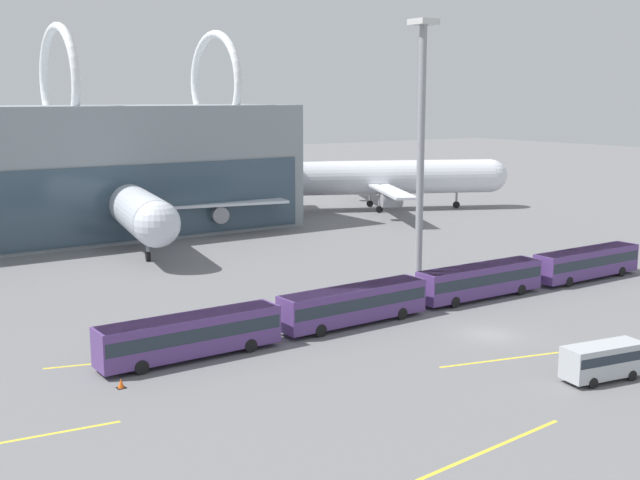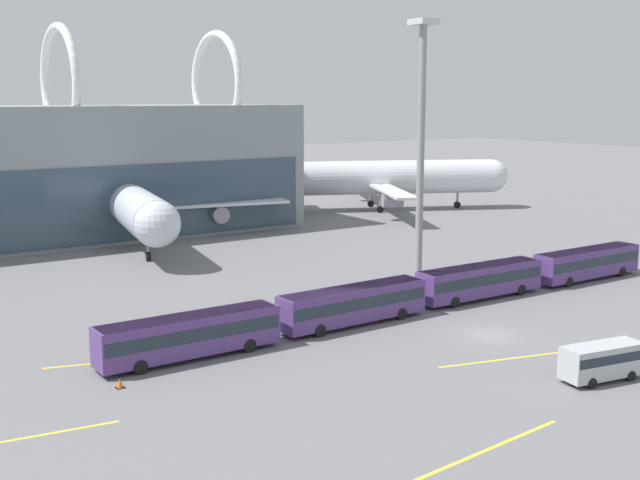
% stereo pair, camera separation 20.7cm
% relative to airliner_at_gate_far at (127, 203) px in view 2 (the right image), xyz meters
% --- Properties ---
extents(ground_plane, '(440.00, 440.00, 0.00)m').
position_rel_airliner_at_gate_far_xyz_m(ground_plane, '(8.28, -54.39, -5.03)').
color(ground_plane, slate).
extents(airliner_at_gate_far, '(43.00, 41.03, 13.08)m').
position_rel_airliner_at_gate_far_xyz_m(airliner_at_gate_far, '(0.00, 0.00, 0.00)').
color(airliner_at_gate_far, silver).
rests_on(airliner_at_gate_far, ground_plane).
extents(airliner_parked_remote, '(39.03, 38.69, 13.50)m').
position_rel_airliner_at_gate_far_xyz_m(airliner_parked_remote, '(45.33, 5.30, 0.25)').
color(airliner_parked_remote, silver).
rests_on(airliner_parked_remote, ground_plane).
extents(shuttle_bus_0, '(13.44, 2.66, 3.10)m').
position_rel_airliner_at_gate_far_xyz_m(shuttle_bus_0, '(-13.40, -46.56, -3.20)').
color(shuttle_bus_0, '#56387A').
rests_on(shuttle_bus_0, ground_plane).
extents(shuttle_bus_1, '(13.48, 2.86, 3.10)m').
position_rel_airliner_at_gate_far_xyz_m(shuttle_bus_1, '(1.24, -46.19, -3.20)').
color(shuttle_bus_1, '#56387A').
rests_on(shuttle_bus_1, ground_plane).
extents(shuttle_bus_2, '(13.46, 2.76, 3.10)m').
position_rel_airliner_at_gate_far_xyz_m(shuttle_bus_2, '(15.88, -45.89, -3.20)').
color(shuttle_bus_2, '#56387A').
rests_on(shuttle_bus_2, ground_plane).
extents(shuttle_bus_3, '(13.43, 2.65, 3.10)m').
position_rel_airliner_at_gate_far_xyz_m(shuttle_bus_3, '(30.52, -46.35, -3.20)').
color(shuttle_bus_3, '#56387A').
rests_on(shuttle_bus_3, ground_plane).
extents(service_van_foreground, '(5.94, 2.89, 2.40)m').
position_rel_airliner_at_gate_far_xyz_m(service_van_foreground, '(6.87, -65.73, -3.62)').
color(service_van_foreground, '#B2B7BC').
rests_on(service_van_foreground, ground_plane).
extents(floodlight_mast, '(2.23, 2.23, 25.55)m').
position_rel_airliner_at_gate_far_xyz_m(floodlight_mast, '(16.20, -37.01, 9.67)').
color(floodlight_mast, gray).
rests_on(floodlight_mast, ground_plane).
extents(lane_stripe_0, '(8.81, 2.80, 0.01)m').
position_rel_airliner_at_gate_far_xyz_m(lane_stripe_0, '(-18.31, -44.16, -5.03)').
color(lane_stripe_0, yellow).
rests_on(lane_stripe_0, ground_plane).
extents(lane_stripe_1, '(9.58, 1.50, 0.01)m').
position_rel_airliner_at_gate_far_xyz_m(lane_stripe_1, '(-26.34, -53.87, -5.03)').
color(lane_stripe_1, yellow).
rests_on(lane_stripe_1, ground_plane).
extents(lane_stripe_3, '(11.43, 1.24, 0.01)m').
position_rel_airliner_at_gate_far_xyz_m(lane_stripe_3, '(-6.69, -68.98, -5.03)').
color(lane_stripe_3, yellow).
rests_on(lane_stripe_3, ground_plane).
extents(lane_stripe_4, '(9.67, 2.75, 0.01)m').
position_rel_airliner_at_gate_far_xyz_m(lane_stripe_4, '(4.59, -59.18, -5.03)').
color(lane_stripe_4, yellow).
rests_on(lane_stripe_4, ground_plane).
extents(traffic_cone_0, '(0.56, 0.56, 0.63)m').
position_rel_airliner_at_gate_far_xyz_m(traffic_cone_0, '(-19.60, -49.40, -4.73)').
color(traffic_cone_0, black).
rests_on(traffic_cone_0, ground_plane).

